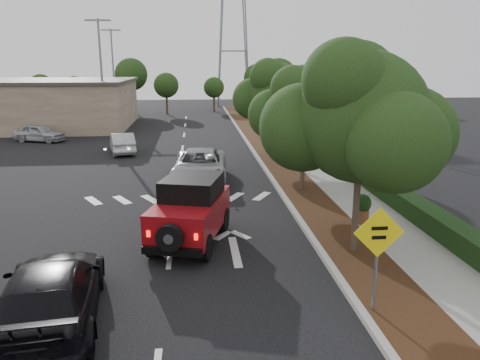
{
  "coord_description": "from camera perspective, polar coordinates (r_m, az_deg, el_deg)",
  "views": [
    {
      "loc": [
        0.83,
        -13.46,
        5.73
      ],
      "look_at": [
        2.45,
        3.0,
        1.52
      ],
      "focal_mm": 35.0,
      "sensor_mm": 36.0,
      "label": 1
    }
  ],
  "objects": [
    {
      "name": "street_tree_near",
      "position": [
        14.95,
        13.61,
        -8.69
      ],
      "size": [
        3.8,
        3.8,
        5.92
      ],
      "primitive_type": null,
      "color": "#193210",
      "rests_on": "ground"
    },
    {
      "name": "speed_hump_sign",
      "position": [
        11.02,
        16.45,
        -7.66
      ],
      "size": [
        1.17,
        0.1,
        2.49
      ],
      "rotation": [
        0.0,
        0.0,
        -0.01
      ],
      "color": "slate",
      "rests_on": "ground"
    },
    {
      "name": "hedge",
      "position": [
        27.23,
        11.75,
        2.68
      ],
      "size": [
        0.8,
        70.0,
        0.8
      ],
      "primitive_type": "cube",
      "color": "black",
      "rests_on": "ground"
    },
    {
      "name": "planting_strip",
      "position": [
        26.51,
        4.88,
        1.87
      ],
      "size": [
        1.8,
        70.0,
        0.12
      ],
      "primitive_type": "cube",
      "color": "black",
      "rests_on": "ground"
    },
    {
      "name": "curb",
      "position": [
        26.35,
        2.74,
        1.86
      ],
      "size": [
        0.2,
        70.0,
        0.15
      ],
      "primitive_type": "cube",
      "color": "#9E9B93",
      "rests_on": "ground"
    },
    {
      "name": "red_jeep",
      "position": [
        15.26,
        -5.88,
        -3.53
      ],
      "size": [
        2.78,
        4.36,
        2.14
      ],
      "rotation": [
        0.0,
        0.0,
        -0.27
      ],
      "color": "black",
      "rests_on": "ground"
    },
    {
      "name": "light_pole_b",
      "position": [
        52.44,
        -14.85,
        7.53
      ],
      "size": [
        2.0,
        0.22,
        9.0
      ],
      "primitive_type": null,
      "color": "slate",
      "rests_on": "ground"
    },
    {
      "name": "silver_sedan_oncoming",
      "position": [
        31.05,
        -14.15,
        4.42
      ],
      "size": [
        2.21,
        4.13,
        1.29
      ],
      "primitive_type": "imported",
      "rotation": [
        0.0,
        0.0,
        3.37
      ],
      "color": "#AEB2B6",
      "rests_on": "ground"
    },
    {
      "name": "silver_suv_ahead",
      "position": [
        22.9,
        -4.93,
        1.71
      ],
      "size": [
        2.88,
        5.67,
        1.54
      ],
      "primitive_type": "imported",
      "rotation": [
        0.0,
        0.0,
        -0.06
      ],
      "color": "#989B9F",
      "rests_on": "ground"
    },
    {
      "name": "transmission_tower",
      "position": [
        61.94,
        -0.81,
        8.96
      ],
      "size": [
        7.0,
        4.0,
        28.0
      ],
      "primitive_type": null,
      "color": "slate",
      "rests_on": "ground"
    },
    {
      "name": "sidewalk",
      "position": [
        26.92,
        8.87,
        1.94
      ],
      "size": [
        2.0,
        70.0,
        0.12
      ],
      "primitive_type": "cube",
      "color": "gray",
      "rests_on": "ground"
    },
    {
      "name": "commercial_building",
      "position": [
        46.75,
        -26.99,
        8.17
      ],
      "size": [
        22.0,
        12.0,
        4.0
      ],
      "primitive_type": "cube",
      "color": "#7B6555",
      "rests_on": "ground"
    },
    {
      "name": "ground",
      "position": [
        14.65,
        -8.52,
        -8.92
      ],
      "size": [
        120.0,
        120.0,
        0.0
      ],
      "primitive_type": "plane",
      "color": "black",
      "rests_on": "ground"
    },
    {
      "name": "street_tree_far",
      "position": [
        27.49,
        4.51,
        2.19
      ],
      "size": [
        3.4,
        3.4,
        5.62
      ],
      "primitive_type": null,
      "color": "#193210",
      "rests_on": "ground"
    },
    {
      "name": "light_pole_a",
      "position": [
        40.54,
        -16.05,
        5.59
      ],
      "size": [
        2.0,
        0.22,
        9.0
      ],
      "primitive_type": null,
      "color": "slate",
      "rests_on": "ground"
    },
    {
      "name": "black_suv_oncoming",
      "position": [
        11.41,
        -22.14,
        -12.73
      ],
      "size": [
        2.75,
        5.42,
        1.51
      ],
      "primitive_type": "imported",
      "rotation": [
        0.0,
        0.0,
        3.27
      ],
      "color": "black",
      "rests_on": "ground"
    },
    {
      "name": "parked_suv",
      "position": [
        37.41,
        -23.25,
        5.3
      ],
      "size": [
        4.08,
        2.74,
        1.29
      ],
      "primitive_type": "imported",
      "rotation": [
        0.0,
        0.0,
        1.22
      ],
      "color": "#AAADB2",
      "rests_on": "ground"
    },
    {
      "name": "terracotta_planter",
      "position": [
        17.15,
        14.65,
        -3.04
      ],
      "size": [
        0.65,
        0.65,
        1.13
      ],
      "rotation": [
        0.0,
        0.0,
        -0.09
      ],
      "color": "brown",
      "rests_on": "ground"
    },
    {
      "name": "street_tree_mid",
      "position": [
        21.3,
        7.54,
        -1.46
      ],
      "size": [
        3.2,
        3.2,
        5.32
      ],
      "primitive_type": null,
      "color": "#193210",
      "rests_on": "ground"
    }
  ]
}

